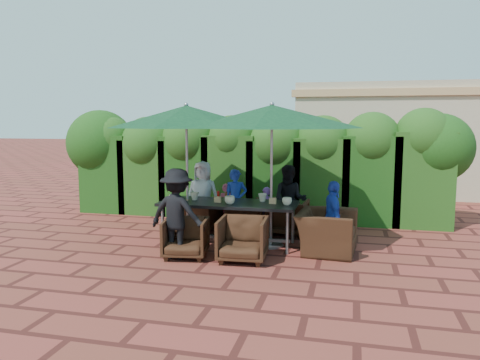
% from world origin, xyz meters
% --- Properties ---
extents(ground, '(80.00, 80.00, 0.00)m').
position_xyz_m(ground, '(0.00, 0.00, 0.00)').
color(ground, maroon).
rests_on(ground, ground).
extents(dining_table, '(2.36, 0.90, 0.75)m').
position_xyz_m(dining_table, '(0.05, -0.07, 0.68)').
color(dining_table, black).
rests_on(dining_table, ground).
extents(umbrella_left, '(2.78, 2.78, 2.46)m').
position_xyz_m(umbrella_left, '(-0.70, -0.06, 2.21)').
color(umbrella_left, gray).
rests_on(umbrella_left, ground).
extents(umbrella_right, '(2.99, 2.99, 2.46)m').
position_xyz_m(umbrella_right, '(0.79, -0.02, 2.21)').
color(umbrella_right, gray).
rests_on(umbrella_right, ground).
extents(chair_far_left, '(0.90, 0.87, 0.75)m').
position_xyz_m(chair_far_left, '(-0.70, 0.88, 0.38)').
color(chair_far_left, black).
rests_on(chair_far_left, ground).
extents(chair_far_mid, '(0.87, 0.85, 0.73)m').
position_xyz_m(chair_far_mid, '(0.08, 0.82, 0.36)').
color(chair_far_mid, black).
rests_on(chair_far_mid, ground).
extents(chair_far_right, '(0.76, 0.72, 0.74)m').
position_xyz_m(chair_far_right, '(0.96, 0.91, 0.37)').
color(chair_far_right, black).
rests_on(chair_far_right, ground).
extents(chair_near_left, '(0.76, 0.72, 0.69)m').
position_xyz_m(chair_near_left, '(-0.40, -0.98, 0.34)').
color(chair_near_left, black).
rests_on(chair_near_left, ground).
extents(chair_near_right, '(0.77, 0.73, 0.75)m').
position_xyz_m(chair_near_right, '(0.52, -0.95, 0.37)').
color(chair_near_right, black).
rests_on(chair_near_right, ground).
extents(chair_end_right, '(0.75, 1.09, 0.91)m').
position_xyz_m(chair_end_right, '(1.74, -0.15, 0.45)').
color(chair_end_right, black).
rests_on(chair_end_right, ground).
extents(adult_far_left, '(0.67, 0.40, 1.36)m').
position_xyz_m(adult_far_left, '(-0.74, 0.91, 0.68)').
color(adult_far_left, silver).
rests_on(adult_far_left, ground).
extents(adult_far_mid, '(0.53, 0.47, 1.22)m').
position_xyz_m(adult_far_mid, '(-0.05, 0.84, 0.61)').
color(adult_far_mid, '#203DAE').
rests_on(adult_far_mid, ground).
extents(adult_far_right, '(0.65, 0.40, 1.33)m').
position_xyz_m(adult_far_right, '(1.00, 0.85, 0.66)').
color(adult_far_right, black).
rests_on(adult_far_right, ground).
extents(adult_near_left, '(0.95, 0.53, 1.41)m').
position_xyz_m(adult_near_left, '(-0.52, -1.02, 0.71)').
color(adult_near_left, black).
rests_on(adult_near_left, ground).
extents(adult_end_right, '(0.52, 0.76, 1.18)m').
position_xyz_m(adult_end_right, '(1.84, -0.13, 0.59)').
color(adult_end_right, '#203DAE').
rests_on(adult_end_right, ground).
extents(child_left, '(0.37, 0.32, 0.91)m').
position_xyz_m(child_left, '(-0.28, 1.00, 0.46)').
color(child_left, '#E45071').
rests_on(child_left, ground).
extents(child_right, '(0.38, 0.34, 0.89)m').
position_xyz_m(child_right, '(0.54, 0.90, 0.44)').
color(child_right, '#9451B0').
rests_on(child_right, ground).
extents(pedestrian_a, '(1.62, 1.50, 1.75)m').
position_xyz_m(pedestrian_a, '(1.50, 4.16, 0.87)').
color(pedestrian_a, '#258945').
rests_on(pedestrian_a, ground).
extents(pedestrian_b, '(0.96, 0.63, 1.93)m').
position_xyz_m(pedestrian_b, '(2.26, 4.54, 0.96)').
color(pedestrian_b, '#E45071').
rests_on(pedestrian_b, ground).
extents(pedestrian_c, '(1.13, 1.04, 1.66)m').
position_xyz_m(pedestrian_c, '(3.57, 4.23, 0.83)').
color(pedestrian_c, gray).
rests_on(pedestrian_c, ground).
extents(cup_a, '(0.16, 0.16, 0.13)m').
position_xyz_m(cup_a, '(-0.89, -0.25, 0.81)').
color(cup_a, beige).
rests_on(cup_a, dining_table).
extents(cup_b, '(0.15, 0.15, 0.14)m').
position_xyz_m(cup_b, '(-0.58, -0.02, 0.82)').
color(cup_b, beige).
rests_on(cup_b, dining_table).
extents(cup_c, '(0.18, 0.18, 0.14)m').
position_xyz_m(cup_c, '(0.13, -0.26, 0.82)').
color(cup_c, beige).
rests_on(cup_c, dining_table).
extents(cup_d, '(0.15, 0.15, 0.14)m').
position_xyz_m(cup_d, '(0.62, 0.13, 0.82)').
color(cup_d, beige).
rests_on(cup_d, dining_table).
extents(cup_e, '(0.16, 0.16, 0.13)m').
position_xyz_m(cup_e, '(1.08, -0.13, 0.81)').
color(cup_e, beige).
rests_on(cup_e, dining_table).
extents(ketchup_bottle, '(0.04, 0.04, 0.17)m').
position_xyz_m(ketchup_bottle, '(-0.15, 0.02, 0.83)').
color(ketchup_bottle, '#B20C0A').
rests_on(ketchup_bottle, dining_table).
extents(sauce_bottle, '(0.04, 0.04, 0.17)m').
position_xyz_m(sauce_bottle, '(0.00, -0.03, 0.83)').
color(sauce_bottle, '#4C230C').
rests_on(sauce_bottle, dining_table).
extents(serving_tray, '(0.35, 0.25, 0.02)m').
position_xyz_m(serving_tray, '(-0.85, -0.21, 0.76)').
color(serving_tray, '#AB7A52').
rests_on(serving_tray, dining_table).
extents(number_block_left, '(0.12, 0.06, 0.10)m').
position_xyz_m(number_block_left, '(-0.12, -0.15, 0.80)').
color(number_block_left, tan).
rests_on(number_block_left, dining_table).
extents(number_block_right, '(0.12, 0.06, 0.10)m').
position_xyz_m(number_block_right, '(0.83, -0.05, 0.80)').
color(number_block_right, tan).
rests_on(number_block_right, dining_table).
extents(hedge_wall, '(9.10, 1.60, 2.41)m').
position_xyz_m(hedge_wall, '(-0.14, 2.32, 1.33)').
color(hedge_wall, '#15360E').
rests_on(hedge_wall, ground).
extents(building, '(6.20, 3.08, 3.20)m').
position_xyz_m(building, '(3.50, 6.99, 1.61)').
color(building, '#BEAF8D').
rests_on(building, ground).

